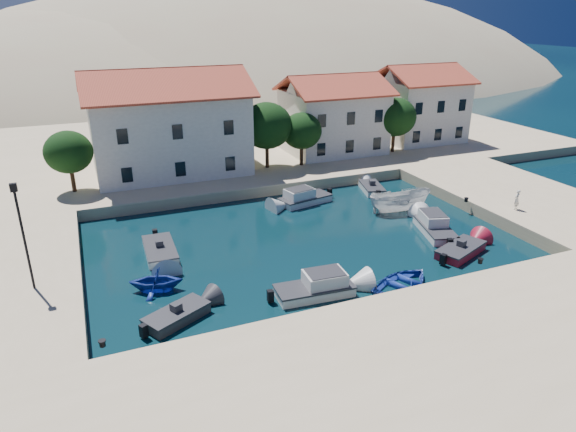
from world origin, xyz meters
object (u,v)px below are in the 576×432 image
object	(u,v)px
building_mid	(333,113)
building_right	(419,102)
cabin_cruiser_east	(435,228)
lamppost	(22,227)
boat_east	(399,211)
cabin_cruiser_south	(314,288)
building_left	(168,120)
rowboat_south	(402,288)
pedestrian	(517,200)

from	to	relation	value
building_mid	building_right	xyz separation A→B (m)	(12.00, 1.00, 0.25)
building_right	cabin_cruiser_east	world-z (taller)	building_right
building_mid	lamppost	size ratio (longest dim) A/B	1.69
boat_east	lamppost	bearing A→B (deg)	109.17
cabin_cruiser_south	boat_east	xyz separation A→B (m)	(12.29, 9.58, -0.48)
building_left	lamppost	distance (m)	23.10
building_right	cabin_cruiser_south	size ratio (longest dim) A/B	2.00
cabin_cruiser_south	rowboat_south	world-z (taller)	cabin_cruiser_south
cabin_cruiser_south	cabin_cruiser_east	distance (m)	13.09
lamppost	boat_east	xyz separation A→B (m)	(27.36, 4.35, -4.75)
lamppost	pedestrian	xyz separation A→B (m)	(34.60, -0.88, -2.94)
cabin_cruiser_south	boat_east	size ratio (longest dim) A/B	0.90
cabin_cruiser_south	pedestrian	world-z (taller)	pedestrian
rowboat_south	boat_east	bearing A→B (deg)	-54.96
rowboat_south	lamppost	bearing A→B (deg)	50.22
lamppost	cabin_cruiser_east	bearing A→B (deg)	-1.08
building_mid	cabin_cruiser_south	bearing A→B (deg)	-118.81
cabin_cruiser_east	boat_east	bearing A→B (deg)	15.75
building_left	boat_east	world-z (taller)	building_left
lamppost	boat_east	world-z (taller)	lamppost
building_mid	cabin_cruiser_south	world-z (taller)	building_mid
cabin_cruiser_east	pedestrian	distance (m)	7.44
cabin_cruiser_south	boat_east	world-z (taller)	cabin_cruiser_south
building_left	lamppost	size ratio (longest dim) A/B	2.36
lamppost	rowboat_south	xyz separation A→B (m)	(20.34, -6.50, -4.75)
boat_east	cabin_cruiser_south	bearing A→B (deg)	138.08
cabin_cruiser_east	pedestrian	world-z (taller)	pedestrian
cabin_cruiser_south	lamppost	bearing A→B (deg)	164.79
building_right	rowboat_south	size ratio (longest dim) A/B	2.08
building_right	cabin_cruiser_east	xyz separation A→B (m)	(-14.21, -22.52, -5.00)
building_left	lamppost	bearing A→B (deg)	-119.90
building_mid	cabin_cruiser_east	world-z (taller)	building_mid
building_right	lamppost	distance (m)	46.98
lamppost	cabin_cruiser_east	distance (m)	27.63
pedestrian	cabin_cruiser_east	bearing A→B (deg)	-24.90
cabin_cruiser_south	cabin_cruiser_east	world-z (taller)	same
building_mid	rowboat_south	distance (m)	29.45
cabin_cruiser_south	building_right	bearing A→B (deg)	49.78
building_right	boat_east	world-z (taller)	building_right
rowboat_south	cabin_cruiser_south	bearing A→B (deg)	54.39
building_left	building_right	bearing A→B (deg)	3.81
building_right	boat_east	distance (m)	23.27
building_left	cabin_cruiser_south	distance (m)	26.06
building_left	pedestrian	xyz separation A→B (m)	(23.10, -20.88, -4.13)
lamppost	rowboat_south	size ratio (longest dim) A/B	1.37
pedestrian	building_right	bearing A→B (deg)	-128.84
building_mid	cabin_cruiser_south	size ratio (longest dim) A/B	2.22
lamppost	cabin_cruiser_south	size ratio (longest dim) A/B	1.32
building_mid	cabin_cruiser_south	xyz separation A→B (m)	(-14.43, -26.23, -4.75)
building_right	lamppost	xyz separation A→B (m)	(-41.50, -22.00, -0.72)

